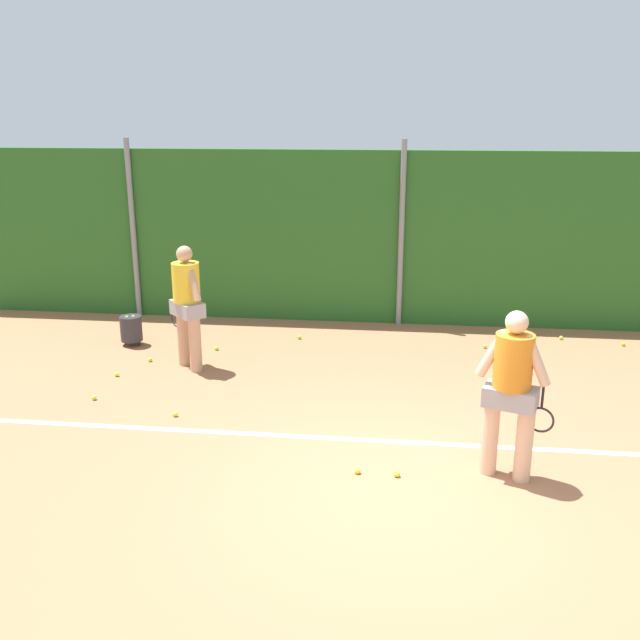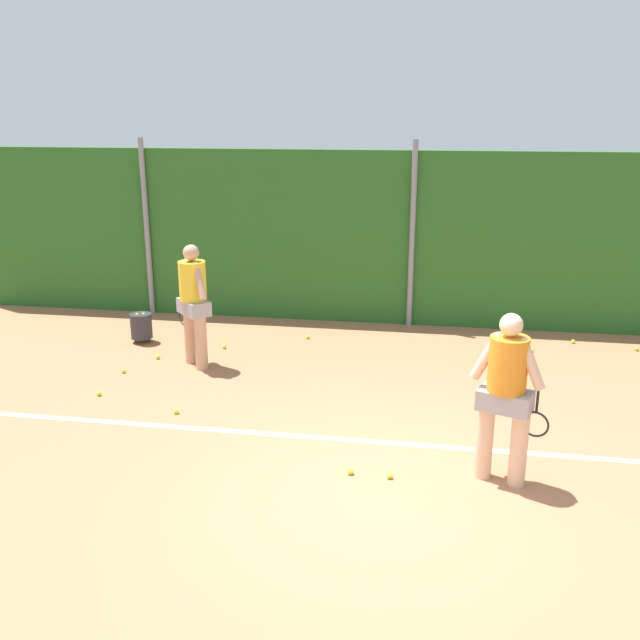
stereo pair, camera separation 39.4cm
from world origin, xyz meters
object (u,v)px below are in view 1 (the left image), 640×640
at_px(tennis_ball_1, 561,338).
at_px(tennis_ball_11, 150,360).
at_px(tennis_ball_3, 117,374).
at_px(tennis_ball_10, 357,471).
at_px(player_midcourt, 187,301).
at_px(tennis_ball_12, 94,398).
at_px(tennis_ball_2, 522,347).
at_px(tennis_ball_7, 623,344).
at_px(ball_hopper, 131,328).
at_px(tennis_ball_8, 485,346).
at_px(tennis_ball_5, 299,337).
at_px(player_foreground_near, 512,386).
at_px(tennis_ball_4, 175,414).
at_px(tennis_ball_6, 397,474).
at_px(tennis_ball_9, 217,348).

bearing_deg(tennis_ball_1, tennis_ball_11, -164.06).
relative_size(tennis_ball_3, tennis_ball_10, 1.00).
bearing_deg(player_midcourt, tennis_ball_12, 100.86).
height_order(player_midcourt, tennis_ball_2, player_midcourt).
height_order(player_midcourt, tennis_ball_7, player_midcourt).
height_order(ball_hopper, tennis_ball_8, ball_hopper).
height_order(tennis_ball_8, tennis_ball_11, same).
xyz_separation_m(player_midcourt, tennis_ball_8, (4.58, 1.45, -1.03)).
xyz_separation_m(tennis_ball_2, tennis_ball_5, (-3.73, 0.08, 0.00)).
height_order(ball_hopper, tennis_ball_3, ball_hopper).
distance_m(tennis_ball_1, tennis_ball_7, 0.99).
bearing_deg(player_foreground_near, tennis_ball_3, 176.28).
height_order(tennis_ball_4, tennis_ball_8, same).
height_order(tennis_ball_10, tennis_ball_11, same).
bearing_deg(tennis_ball_3, tennis_ball_12, -87.36).
bearing_deg(ball_hopper, tennis_ball_10, -43.84).
height_order(tennis_ball_6, tennis_ball_12, same).
distance_m(ball_hopper, tennis_ball_8, 5.90).
distance_m(tennis_ball_4, tennis_ball_8, 5.33).
height_order(tennis_ball_2, tennis_ball_11, same).
xyz_separation_m(tennis_ball_6, tennis_ball_7, (3.71, 4.82, 0.00)).
bearing_deg(tennis_ball_9, tennis_ball_6, -51.80).
xyz_separation_m(tennis_ball_7, tennis_ball_8, (-2.31, -0.39, 0.00)).
bearing_deg(tennis_ball_8, tennis_ball_12, -152.83).
bearing_deg(player_midcourt, tennis_ball_9, -57.66).
bearing_deg(tennis_ball_2, tennis_ball_5, 178.80).
height_order(tennis_ball_1, tennis_ball_12, same).
bearing_deg(tennis_ball_12, player_midcourt, 55.83).
bearing_deg(tennis_ball_1, tennis_ball_10, -122.22).
bearing_deg(tennis_ball_12, tennis_ball_2, 25.13).
height_order(tennis_ball_2, tennis_ball_7, same).
distance_m(tennis_ball_6, tennis_ball_10, 0.43).
bearing_deg(ball_hopper, tennis_ball_3, -77.46).
height_order(tennis_ball_3, tennis_ball_4, same).
bearing_deg(tennis_ball_7, tennis_ball_4, -151.17).
distance_m(tennis_ball_3, tennis_ball_4, 1.82).
distance_m(ball_hopper, tennis_ball_4, 3.16).
bearing_deg(tennis_ball_7, player_foreground_near, -118.75).
relative_size(tennis_ball_7, tennis_ball_12, 1.00).
distance_m(player_foreground_near, tennis_ball_10, 1.87).
distance_m(tennis_ball_3, tennis_ball_6, 4.84).
bearing_deg(player_foreground_near, tennis_ball_11, 169.21).
bearing_deg(tennis_ball_5, tennis_ball_4, -108.51).
relative_size(player_midcourt, tennis_ball_10, 28.60).
height_order(tennis_ball_2, tennis_ball_6, same).
relative_size(tennis_ball_5, tennis_ball_11, 1.00).
xyz_separation_m(player_foreground_near, tennis_ball_6, (-1.15, -0.16, -1.00)).
xyz_separation_m(player_foreground_near, tennis_ball_12, (-5.27, 1.44, -1.00)).
distance_m(ball_hopper, tennis_ball_3, 1.48).
height_order(tennis_ball_2, tennis_ball_9, same).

